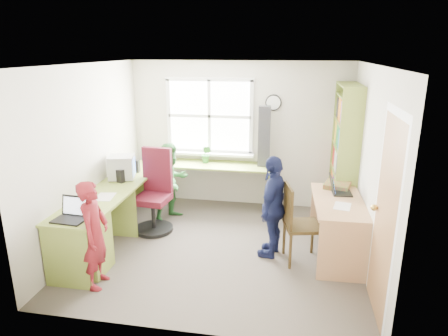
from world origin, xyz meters
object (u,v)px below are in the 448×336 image
(l_desk, at_px, (118,218))
(laptop_right, at_px, (338,189))
(crt_monitor, at_px, (122,167))
(swivel_chair, at_px, (155,196))
(right_desk, at_px, (337,216))
(person_red, at_px, (94,235))
(cd_tower, at_px, (264,136))
(person_green, at_px, (172,181))
(laptop_left, at_px, (72,214))
(wooden_chair, at_px, (297,221))
(bookshelf, at_px, (344,159))
(potted_plant, at_px, (206,154))
(person_navy, at_px, (273,207))

(l_desk, xyz_separation_m, laptop_right, (2.81, 0.65, 0.35))
(crt_monitor, bearing_deg, swivel_chair, -14.90)
(right_desk, relative_size, person_red, 1.07)
(cd_tower, xyz_separation_m, person_green, (-1.36, -0.65, -0.63))
(right_desk, bearing_deg, l_desk, -174.44)
(laptop_right, relative_size, person_green, 0.29)
(laptop_left, height_order, cd_tower, cd_tower)
(crt_monitor, xyz_separation_m, laptop_right, (3.04, -0.06, -0.12))
(wooden_chair, xyz_separation_m, person_red, (-2.19, -0.93, 0.08))
(bookshelf, height_order, potted_plant, bookshelf)
(laptop_left, distance_m, person_green, 1.96)
(swivel_chair, bearing_deg, l_desk, -104.22)
(l_desk, xyz_separation_m, cd_tower, (1.74, 1.78, 0.78))
(person_green, bearing_deg, person_red, -154.51)
(laptop_right, bearing_deg, wooden_chair, 133.03)
(bookshelf, height_order, laptop_left, bookshelf)
(potted_plant, height_order, person_red, person_red)
(cd_tower, distance_m, person_navy, 1.66)
(crt_monitor, relative_size, laptop_right, 1.21)
(crt_monitor, height_order, person_green, person_green)
(laptop_right, bearing_deg, person_red, 115.23)
(potted_plant, bearing_deg, swivel_chair, -117.39)
(person_green, bearing_deg, cd_tower, -30.76)
(cd_tower, height_order, person_navy, cd_tower)
(wooden_chair, distance_m, person_navy, 0.35)
(cd_tower, distance_m, person_green, 1.63)
(bookshelf, bearing_deg, l_desk, -153.57)
(laptop_left, distance_m, cd_tower, 3.19)
(person_navy, bearing_deg, laptop_right, 129.82)
(wooden_chair, bearing_deg, right_desk, 12.60)
(right_desk, xyz_separation_m, person_navy, (-0.81, -0.12, 0.11))
(person_navy, bearing_deg, cd_tower, -157.52)
(bookshelf, bearing_deg, laptop_right, -100.38)
(wooden_chair, distance_m, cd_tower, 1.89)
(laptop_right, distance_m, potted_plant, 2.30)
(crt_monitor, xyz_separation_m, cd_tower, (1.97, 1.07, 0.31))
(bookshelf, xyz_separation_m, laptop_left, (-3.15, -2.20, -0.20))
(swivel_chair, distance_m, crt_monitor, 0.63)
(cd_tower, bearing_deg, l_desk, -139.10)
(crt_monitor, xyz_separation_m, person_red, (0.33, -1.52, -0.31))
(l_desk, xyz_separation_m, person_green, (0.38, 1.14, 0.15))
(bookshelf, height_order, person_green, bookshelf)
(person_red, bearing_deg, crt_monitor, 5.59)
(crt_monitor, relative_size, cd_tower, 0.44)
(potted_plant, bearing_deg, wooden_chair, -47.56)
(crt_monitor, bearing_deg, potted_plant, 30.63)
(crt_monitor, relative_size, potted_plant, 1.42)
(crt_monitor, bearing_deg, l_desk, -86.87)
(crt_monitor, xyz_separation_m, person_green, (0.61, 0.42, -0.32))
(bookshelf, height_order, cd_tower, bookshelf)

